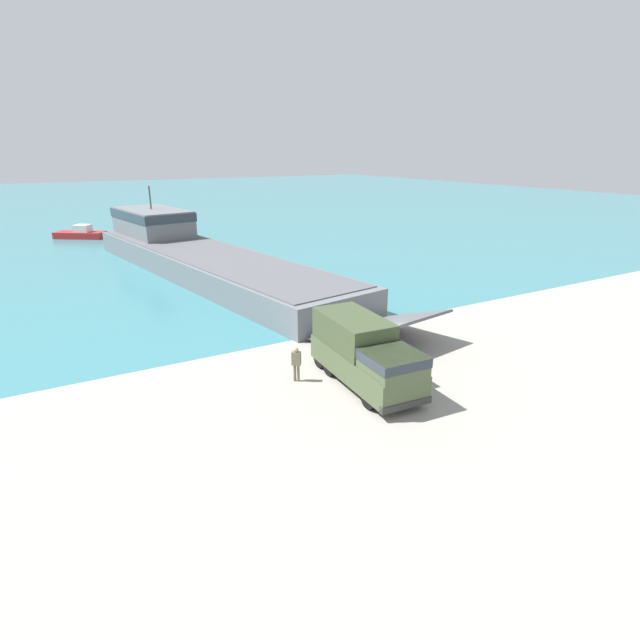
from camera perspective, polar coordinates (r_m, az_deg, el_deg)
The scene contains 7 objects.
ground_plane at distance 27.50m, azimuth 6.30°, elevation -4.50°, with size 240.00×240.00×0.00m, color #9E998E.
water_surface at distance 116.63m, azimuth -22.68°, elevation 12.10°, with size 240.00×180.00×0.01m, color teal.
landing_craft at distance 49.11m, azimuth -14.22°, elevation 7.56°, with size 13.73×43.44×7.27m.
military_truck at distance 24.12m, azimuth 5.11°, elevation -3.78°, with size 2.97×7.23×3.13m.
soldier_on_ramp at distance 24.49m, azimuth -2.72°, elevation -4.77°, with size 0.49×0.47×1.79m.
moored_boat_a at distance 72.57m, azimuth -25.68°, elevation 8.88°, with size 6.43×5.46×1.75m.
mooring_bollard at distance 31.68m, azimuth 8.29°, elevation -0.68°, with size 0.28×0.28×0.67m.
Camera 1 is at (-15.04, -20.31, 10.84)m, focal length 28.00 mm.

